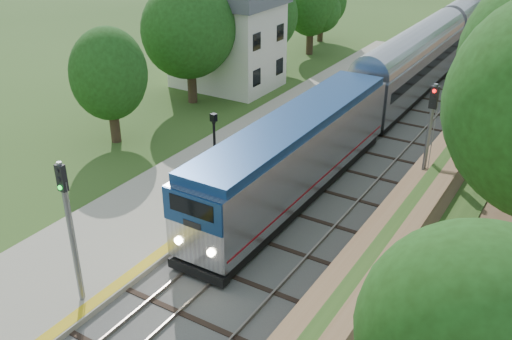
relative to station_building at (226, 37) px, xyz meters
The scene contains 10 objects.
trackbed 34.24m from the station_building, 61.93° to the left, with size 9.50×170.00×0.28m.
platform 16.99m from the station_building, 57.86° to the right, with size 6.40×68.00×0.38m, color #A59D85.
yellow_stripe 18.58m from the station_building, 50.24° to the right, with size 0.55×68.00×0.01m, color gold.
station_building is the anchor object (origin of this frame).
signal_gantry 29.94m from the station_building, 56.62° to the left, with size 8.40×0.38×6.20m.
trees_behind_platform 9.76m from the station_building, 73.13° to the right, with size 7.82×53.32×7.21m.
train 38.29m from the station_building, 68.53° to the left, with size 2.97×119.26×4.37m.
lamppost_far 19.68m from the station_building, 57.58° to the right, with size 0.44×0.44×4.47m.
signal_platform 28.83m from the station_building, 67.36° to the right, with size 0.35×0.28×6.03m.
signal_farside 23.63m from the station_building, 31.27° to the right, with size 0.37×0.29×6.75m.
Camera 1 is at (12.41, -8.30, 15.03)m, focal length 40.00 mm.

